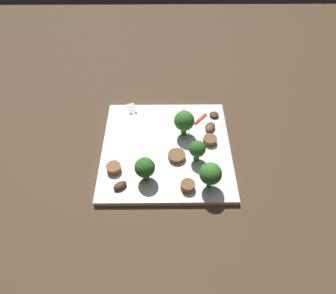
# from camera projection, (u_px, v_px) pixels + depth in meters

# --- Properties ---
(ground_plane) EXTENTS (1.40, 1.40, 0.00)m
(ground_plane) POSITION_uv_depth(u_px,v_px,m) (168.00, 151.00, 0.66)
(ground_plane) COLOR #4C3826
(plate) EXTENTS (0.27, 0.27, 0.01)m
(plate) POSITION_uv_depth(u_px,v_px,m) (168.00, 149.00, 0.65)
(plate) COLOR white
(plate) RESTS_ON ground_plane
(fork) EXTENTS (0.18, 0.06, 0.00)m
(fork) POSITION_uv_depth(u_px,v_px,m) (139.00, 125.00, 0.69)
(fork) COLOR silver
(fork) RESTS_ON plate
(broccoli_floret_0) EXTENTS (0.04, 0.04, 0.06)m
(broccoli_floret_0) POSITION_uv_depth(u_px,v_px,m) (186.00, 121.00, 0.64)
(broccoli_floret_0) COLOR #408630
(broccoli_floret_0) RESTS_ON plate
(broccoli_floret_1) EXTENTS (0.04, 0.04, 0.05)m
(broccoli_floret_1) POSITION_uv_depth(u_px,v_px,m) (147.00, 168.00, 0.57)
(broccoli_floret_1) COLOR #347525
(broccoli_floret_1) RESTS_ON plate
(broccoli_floret_2) EXTENTS (0.03, 0.03, 0.05)m
(broccoli_floret_2) POSITION_uv_depth(u_px,v_px,m) (199.00, 149.00, 0.60)
(broccoli_floret_2) COLOR #347525
(broccoli_floret_2) RESTS_ON plate
(broccoli_floret_3) EXTENTS (0.04, 0.04, 0.06)m
(broccoli_floret_3) POSITION_uv_depth(u_px,v_px,m) (212.00, 174.00, 0.55)
(broccoli_floret_3) COLOR #408630
(broccoli_floret_3) RESTS_ON plate
(sausage_slice_0) EXTENTS (0.04, 0.04, 0.01)m
(sausage_slice_0) POSITION_uv_depth(u_px,v_px,m) (115.00, 168.00, 0.60)
(sausage_slice_0) COLOR brown
(sausage_slice_0) RESTS_ON plate
(sausage_slice_1) EXTENTS (0.04, 0.04, 0.01)m
(sausage_slice_1) POSITION_uv_depth(u_px,v_px,m) (212.00, 140.00, 0.65)
(sausage_slice_1) COLOR brown
(sausage_slice_1) RESTS_ON plate
(sausage_slice_2) EXTENTS (0.04, 0.04, 0.01)m
(sausage_slice_2) POSITION_uv_depth(u_px,v_px,m) (190.00, 186.00, 0.58)
(sausage_slice_2) COLOR brown
(sausage_slice_2) RESTS_ON plate
(sausage_slice_3) EXTENTS (0.04, 0.04, 0.01)m
(sausage_slice_3) POSITION_uv_depth(u_px,v_px,m) (178.00, 156.00, 0.62)
(sausage_slice_3) COLOR brown
(sausage_slice_3) RESTS_ON plate
(mushroom_0) EXTENTS (0.04, 0.03, 0.01)m
(mushroom_0) POSITION_uv_depth(u_px,v_px,m) (212.00, 127.00, 0.68)
(mushroom_0) COLOR brown
(mushroom_0) RESTS_ON plate
(mushroom_1) EXTENTS (0.03, 0.03, 0.01)m
(mushroom_1) POSITION_uv_depth(u_px,v_px,m) (216.00, 115.00, 0.71)
(mushroom_1) COLOR #422B19
(mushroom_1) RESTS_ON plate
(mushroom_2) EXTENTS (0.03, 0.03, 0.01)m
(mushroom_2) POSITION_uv_depth(u_px,v_px,m) (122.00, 186.00, 0.58)
(mushroom_2) COLOR #422B19
(mushroom_2) RESTS_ON plate
(pepper_strip_0) EXTENTS (0.04, 0.01, 0.00)m
(pepper_strip_0) POSITION_uv_depth(u_px,v_px,m) (186.00, 115.00, 0.71)
(pepper_strip_0) COLOR orange
(pepper_strip_0) RESTS_ON plate
(pepper_strip_1) EXTENTS (0.04, 0.03, 0.00)m
(pepper_strip_1) POSITION_uv_depth(u_px,v_px,m) (202.00, 119.00, 0.70)
(pepper_strip_1) COLOR red
(pepper_strip_1) RESTS_ON plate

